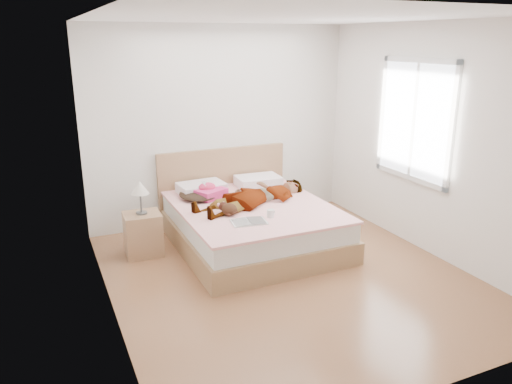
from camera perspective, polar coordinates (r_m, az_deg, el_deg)
ground at (r=5.36m, az=3.78°, el=-9.63°), size 4.00×4.00×0.00m
woman at (r=6.04m, az=-0.12°, el=-0.10°), size 1.73×1.08×0.22m
hair at (r=6.27m, az=-6.57°, el=-0.21°), size 0.60×0.69×0.09m
phone at (r=6.21m, az=-5.85°, el=0.95°), size 0.07×0.10×0.05m
room_shell at (r=6.13m, az=17.67°, el=7.79°), size 4.00×4.00×4.00m
bed at (r=6.11m, az=-0.71°, el=-3.34°), size 1.80×2.08×1.00m
towel at (r=6.23m, az=-5.32°, el=0.03°), size 0.44×0.41×0.19m
magazine at (r=5.39m, az=-0.82°, el=-3.42°), size 0.41×0.30×0.02m
coffee_mug at (r=5.54m, az=1.69°, el=-2.45°), size 0.12×0.10×0.09m
plush_toy at (r=5.61m, az=-3.19°, el=-1.92°), size 0.22×0.28×0.14m
nightstand at (r=5.90m, az=-12.80°, el=-4.34°), size 0.43×0.39×0.89m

